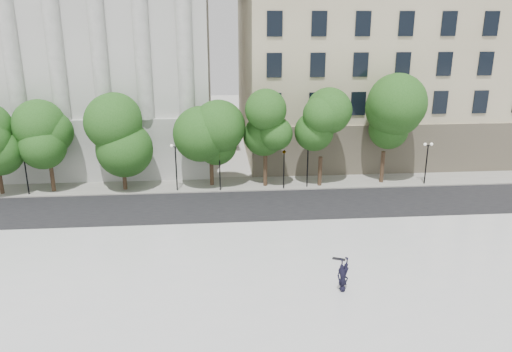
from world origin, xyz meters
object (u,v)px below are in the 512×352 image
object	(u,v)px
person_lying	(343,287)
skateboard	(339,259)
traffic_light_west	(219,151)
traffic_light_east	(284,151)

from	to	relation	value
person_lying	skateboard	size ratio (longest dim) A/B	2.51
traffic_light_west	person_lying	world-z (taller)	traffic_light_west
person_lying	skateboard	xyz separation A→B (m)	(0.71, 3.69, -0.23)
traffic_light_west	person_lying	size ratio (longest dim) A/B	2.14
traffic_light_east	person_lying	xyz separation A→B (m)	(0.76, -18.41, -2.89)
traffic_light_east	person_lying	bearing A→B (deg)	-87.65
traffic_light_west	person_lying	xyz separation A→B (m)	(6.46, -18.41, -3.03)
traffic_light_west	skateboard	distance (m)	16.70
skateboard	person_lying	bearing A→B (deg)	-77.41
traffic_light_west	person_lying	distance (m)	19.75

